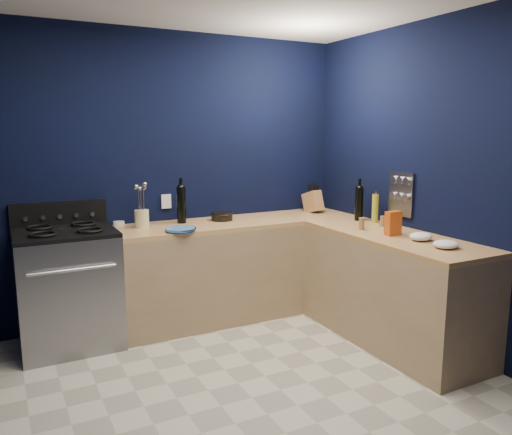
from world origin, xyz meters
TOP-DOWN VIEW (x-y plane):
  - floor at (0.00, 0.00)m, footprint 3.50×3.50m
  - wall_back at (0.00, 1.76)m, footprint 3.50×0.02m
  - wall_right at (1.76, 0.00)m, footprint 0.02×3.50m
  - wall_front at (0.00, -1.76)m, footprint 3.50×0.02m
  - cab_back at (0.60, 1.44)m, footprint 2.30×0.63m
  - top_back at (0.60, 1.44)m, footprint 2.30×0.63m
  - cab_right at (1.44, 0.29)m, footprint 0.63×1.67m
  - top_right at (1.44, 0.29)m, footprint 0.63×1.67m
  - gas_range at (-0.93, 1.42)m, footprint 0.76×0.66m
  - oven_door at (-0.93, 1.10)m, footprint 0.59×0.02m
  - cooktop at (-0.93, 1.42)m, footprint 0.76×0.66m
  - backguard at (-0.93, 1.72)m, footprint 0.76×0.06m
  - spice_panel at (1.74, 0.55)m, footprint 0.02×0.28m
  - wall_outlet at (0.00, 1.74)m, footprint 0.09×0.02m
  - plate_stack at (-0.05, 1.20)m, footprint 0.26×0.26m
  - ramekin at (-0.45, 1.69)m, footprint 0.11×0.11m
  - utensil_crock at (-0.29, 1.52)m, footprint 0.15×0.15m
  - wine_bottle_back at (0.08, 1.56)m, footprint 0.08×0.08m
  - lemon_basket at (0.46, 1.52)m, footprint 0.25×0.25m
  - knife_block at (1.47, 1.52)m, footprint 0.14×0.26m
  - wine_bottle_right at (1.59, 0.93)m, footprint 0.08×0.08m
  - oil_bottle at (1.65, 0.78)m, footprint 0.07×0.07m
  - spice_jar_near at (1.33, 0.57)m, footprint 0.06×0.06m
  - spice_jar_far at (1.59, 0.61)m, footprint 0.06×0.06m
  - crouton_bag at (1.41, 0.28)m, footprint 0.13×0.07m
  - towel_front at (1.46, 0.03)m, footprint 0.19×0.16m
  - towel_end at (1.43, -0.24)m, footprint 0.20×0.19m

SIDE VIEW (x-z plane):
  - floor at x=0.00m, z-range -0.02..0.00m
  - cab_back at x=0.60m, z-range 0.00..0.86m
  - cab_right at x=1.44m, z-range 0.00..0.86m
  - oven_door at x=-0.93m, z-range 0.24..0.66m
  - gas_range at x=-0.93m, z-range 0.00..0.92m
  - top_back at x=0.60m, z-range 0.86..0.90m
  - top_right at x=1.44m, z-range 0.86..0.90m
  - plate_stack at x=-0.05m, z-range 0.90..0.93m
  - ramekin at x=-0.45m, z-range 0.90..0.94m
  - towel_end at x=1.43m, z-range 0.90..0.96m
  - towel_front at x=1.46m, z-range 0.90..0.96m
  - cooktop at x=-0.93m, z-range 0.92..0.95m
  - lemon_basket at x=0.46m, z-range 0.90..0.98m
  - spice_jar_far at x=1.59m, z-range 0.90..0.99m
  - spice_jar_near at x=1.33m, z-range 0.90..1.00m
  - utensil_crock at x=-0.29m, z-range 0.90..1.05m
  - crouton_bag at x=1.41m, z-range 0.90..1.09m
  - knife_block at x=1.47m, z-range 0.88..1.13m
  - oil_bottle at x=1.65m, z-range 0.90..1.16m
  - backguard at x=-0.93m, z-range 0.94..1.14m
  - wine_bottle_right at x=1.59m, z-range 0.90..1.21m
  - wine_bottle_back at x=0.08m, z-range 0.90..1.23m
  - wall_outlet at x=0.00m, z-range 1.02..1.15m
  - spice_panel at x=1.74m, z-range 0.99..1.37m
  - wall_back at x=0.00m, z-range 0.00..2.60m
  - wall_right at x=1.76m, z-range 0.00..2.60m
  - wall_front at x=0.00m, z-range 0.00..2.60m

